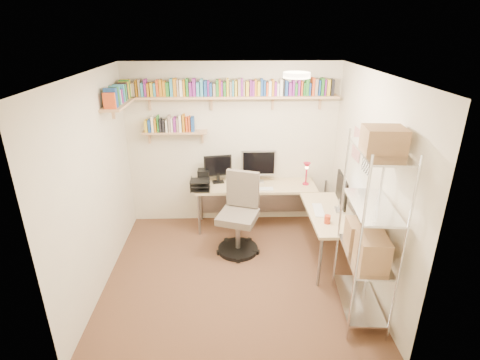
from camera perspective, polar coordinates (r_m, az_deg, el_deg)
The scene contains 6 objects.
ground at distance 4.99m, azimuth -0.84°, elevation -13.94°, with size 3.20×3.20×0.00m, color #4D2D21.
room_shell at distance 4.26m, azimuth -0.90°, elevation 3.07°, with size 3.24×3.04×2.52m.
wall_shelves at distance 5.40m, azimuth -5.77°, elevation 12.46°, with size 3.12×1.09×0.79m.
corner_desk at distance 5.51m, azimuth 3.96°, elevation -1.82°, with size 2.17×1.84×1.23m.
office_chair at distance 5.22m, azimuth -0.11°, elevation -5.98°, with size 0.64×0.64×1.13m.
wire_rack at distance 3.99m, azimuth 19.30°, elevation -5.73°, with size 0.49×0.89×2.12m.
Camera 1 is at (-0.06, -4.01, 2.97)m, focal length 28.00 mm.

